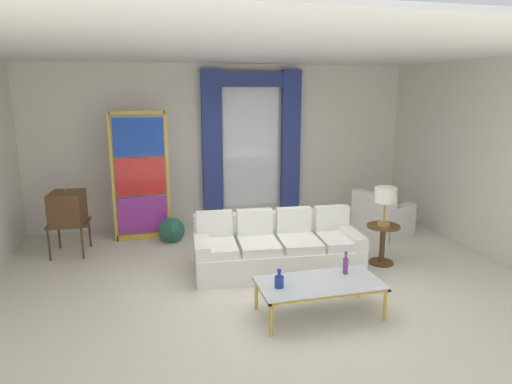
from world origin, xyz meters
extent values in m
plane|color=silver|center=(0.00, 0.00, 0.00)|extent=(16.00, 16.00, 0.00)
cube|color=white|center=(0.00, 3.06, 1.50)|extent=(8.00, 0.12, 3.00)
cube|color=white|center=(3.66, 0.60, 1.50)|extent=(0.12, 7.00, 3.00)
cube|color=white|center=(0.00, 0.80, 3.02)|extent=(8.00, 7.60, 0.04)
cube|color=white|center=(0.50, 2.98, 1.55)|extent=(1.10, 0.02, 2.50)
cylinder|color=gold|center=(0.50, 2.90, 2.86)|extent=(2.00, 0.04, 0.04)
cube|color=navy|center=(-0.27, 2.88, 1.55)|extent=(0.36, 0.12, 2.70)
cube|color=navy|center=(1.27, 2.88, 1.55)|extent=(0.36, 0.12, 2.70)
cube|color=navy|center=(0.50, 2.88, 2.72)|extent=(1.80, 0.10, 0.28)
cube|color=white|center=(0.25, 0.33, 0.19)|extent=(2.38, 1.08, 0.38)
cube|color=white|center=(0.28, 0.70, 0.39)|extent=(2.33, 0.38, 0.78)
cube|color=white|center=(1.31, 0.25, 0.28)|extent=(0.27, 0.87, 0.56)
cube|color=white|center=(-0.82, 0.41, 0.28)|extent=(0.27, 0.87, 0.56)
cube|color=white|center=(1.11, 0.21, 0.44)|extent=(0.59, 0.78, 0.12)
cube|color=white|center=(1.14, 0.53, 0.66)|extent=(0.52, 0.18, 0.40)
cube|color=white|center=(0.53, 0.26, 0.44)|extent=(0.59, 0.78, 0.12)
cube|color=white|center=(0.56, 0.57, 0.66)|extent=(0.52, 0.18, 0.40)
cube|color=white|center=(-0.05, 0.30, 0.44)|extent=(0.59, 0.78, 0.12)
cube|color=white|center=(-0.02, 0.62, 0.66)|extent=(0.52, 0.18, 0.40)
cube|color=white|center=(-0.62, 0.35, 0.44)|extent=(0.59, 0.78, 0.12)
cube|color=white|center=(-0.60, 0.66, 0.66)|extent=(0.52, 0.18, 0.40)
cube|color=silver|center=(0.33, -1.01, 0.40)|extent=(1.41, 0.70, 0.02)
cube|color=gold|center=(0.33, -0.68, 0.38)|extent=(1.41, 0.04, 0.03)
cube|color=gold|center=(0.33, -1.34, 0.38)|extent=(1.41, 0.04, 0.03)
cube|color=gold|center=(-0.35, -1.01, 0.38)|extent=(0.04, 0.70, 0.03)
cube|color=gold|center=(1.02, -1.01, 0.38)|extent=(0.04, 0.70, 0.03)
cylinder|color=gold|center=(-0.33, -0.70, 0.19)|extent=(0.04, 0.04, 0.38)
cylinder|color=gold|center=(1.00, -0.70, 0.19)|extent=(0.04, 0.04, 0.38)
cylinder|color=gold|center=(-0.33, -1.32, 0.19)|extent=(0.04, 0.04, 0.38)
cylinder|color=gold|center=(1.00, -1.32, 0.19)|extent=(0.04, 0.04, 0.38)
cylinder|color=navy|center=(-0.15, -1.02, 0.47)|extent=(0.10, 0.10, 0.13)
cylinder|color=navy|center=(-0.15, -1.02, 0.56)|extent=(0.04, 0.04, 0.05)
sphere|color=navy|center=(-0.15, -1.02, 0.60)|extent=(0.05, 0.05, 0.05)
cylinder|color=#753384|center=(0.72, -0.85, 0.50)|extent=(0.06, 0.06, 0.18)
cylinder|color=#753384|center=(0.72, -0.85, 0.62)|extent=(0.03, 0.03, 0.06)
sphere|color=#753384|center=(0.72, -0.85, 0.67)|extent=(0.04, 0.04, 0.04)
cube|color=brown|center=(-2.71, 1.84, 0.50)|extent=(0.62, 0.54, 0.03)
cylinder|color=brown|center=(-2.97, 1.58, 0.25)|extent=(0.04, 0.04, 0.50)
cylinder|color=brown|center=(-2.92, 2.14, 0.25)|extent=(0.04, 0.04, 0.50)
cylinder|color=brown|center=(-2.50, 1.54, 0.25)|extent=(0.04, 0.04, 0.50)
cylinder|color=brown|center=(-2.44, 2.09, 0.25)|extent=(0.04, 0.04, 0.50)
cube|color=brown|center=(-2.71, 1.84, 0.76)|extent=(0.53, 0.60, 0.48)
cube|color=black|center=(-2.94, 1.86, 0.78)|extent=(0.05, 0.39, 0.30)
cylinder|color=gold|center=(-2.95, 1.78, 0.59)|extent=(0.02, 0.04, 0.04)
cylinder|color=gold|center=(-2.93, 1.94, 0.59)|extent=(0.02, 0.04, 0.04)
cylinder|color=silver|center=(-2.71, 1.84, 1.18)|extent=(0.02, 0.13, 0.34)
cylinder|color=silver|center=(-2.71, 1.84, 1.18)|extent=(0.02, 0.13, 0.34)
cube|color=white|center=(2.58, 1.51, 0.20)|extent=(1.06, 1.06, 0.40)
cube|color=white|center=(2.58, 1.51, 0.45)|extent=(0.91, 0.91, 0.10)
cube|color=white|center=(2.29, 1.37, 0.40)|extent=(0.52, 0.81, 0.80)
cube|color=white|center=(2.45, 1.80, 0.29)|extent=(0.74, 0.47, 0.58)
cube|color=white|center=(2.72, 1.22, 0.29)|extent=(0.74, 0.47, 0.58)
cube|color=gold|center=(-2.03, 2.27, 1.10)|extent=(0.05, 0.05, 2.20)
cube|color=gold|center=(-1.13, 2.27, 1.10)|extent=(0.05, 0.05, 2.20)
cube|color=gold|center=(-1.58, 2.27, 2.17)|extent=(0.90, 0.05, 0.06)
cube|color=gold|center=(-1.58, 2.27, 0.05)|extent=(0.90, 0.05, 0.10)
cube|color=purple|center=(-1.58, 2.27, 0.43)|extent=(0.82, 0.02, 0.64)
cube|color=red|center=(-1.58, 2.27, 1.10)|extent=(0.82, 0.02, 0.64)
cube|color=#1E47B7|center=(-1.58, 2.27, 1.77)|extent=(0.82, 0.02, 0.64)
cylinder|color=beige|center=(-1.12, 2.03, 0.03)|extent=(0.16, 0.16, 0.06)
ellipsoid|color=#143E9B|center=(-1.12, 2.03, 0.14)|extent=(0.18, 0.32, 0.20)
sphere|color=#143E9B|center=(-1.12, 2.17, 0.25)|extent=(0.09, 0.09, 0.09)
cone|color=gold|center=(-1.12, 2.23, 0.25)|extent=(0.02, 0.04, 0.02)
cone|color=#286751|center=(-1.12, 1.85, 0.24)|extent=(0.44, 0.40, 0.50)
cylinder|color=brown|center=(1.84, 0.24, 0.58)|extent=(0.48, 0.48, 0.03)
cylinder|color=brown|center=(1.84, 0.24, 0.29)|extent=(0.08, 0.08, 0.55)
cylinder|color=brown|center=(1.84, 0.24, 0.01)|extent=(0.36, 0.36, 0.03)
cylinder|color=#B29338|center=(1.84, 0.24, 0.61)|extent=(0.18, 0.18, 0.04)
cylinder|color=#B29338|center=(1.84, 0.24, 0.81)|extent=(0.03, 0.03, 0.36)
cylinder|color=white|center=(1.84, 0.24, 1.05)|extent=(0.32, 0.32, 0.22)
camera|label=1|loc=(-1.55, -5.45, 2.55)|focal=31.76mm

